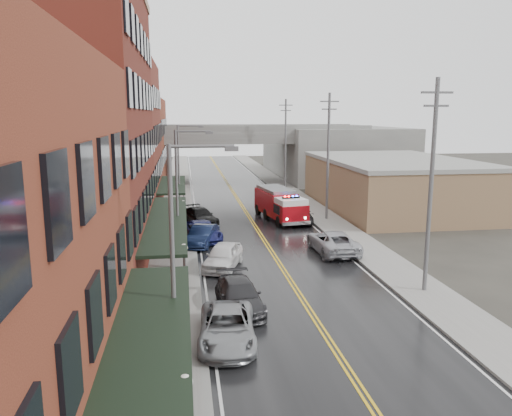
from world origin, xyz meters
TOP-DOWN VIEW (x-y plane):
  - road at (0.00, 30.00)m, footprint 11.00×160.00m
  - sidewalk_left at (-7.30, 30.00)m, footprint 3.00×160.00m
  - sidewalk_right at (7.30, 30.00)m, footprint 3.00×160.00m
  - curb_left at (-5.65, 30.00)m, footprint 0.30×160.00m
  - curb_right at (5.65, 30.00)m, footprint 0.30×160.00m
  - brick_building_b at (-13.30, 23.00)m, footprint 9.00×20.00m
  - brick_building_c at (-13.30, 40.50)m, footprint 9.00×15.00m
  - brick_building_far at (-13.30, 58.00)m, footprint 9.00×20.00m
  - tan_building at (16.00, 40.00)m, footprint 14.00×22.00m
  - right_far_block at (18.00, 70.00)m, footprint 18.00×30.00m
  - awning_0 at (-7.49, 4.00)m, footprint 2.60×16.00m
  - awning_1 at (-7.49, 23.00)m, footprint 2.60×18.00m
  - awning_2 at (-7.49, 40.50)m, footprint 2.60×13.00m
  - globe_lamp_0 at (-6.40, 2.00)m, footprint 0.44×0.44m
  - globe_lamp_1 at (-6.40, 16.00)m, footprint 0.44×0.44m
  - globe_lamp_2 at (-6.40, 30.00)m, footprint 0.44×0.44m
  - street_lamp_0 at (-6.55, 8.00)m, footprint 2.64×0.22m
  - street_lamp_1 at (-6.55, 24.00)m, footprint 2.64×0.22m
  - street_lamp_2 at (-6.55, 40.00)m, footprint 2.64×0.22m
  - utility_pole_0 at (7.20, 15.00)m, footprint 1.80×0.24m
  - utility_pole_1 at (7.20, 35.00)m, footprint 1.80×0.24m
  - utility_pole_2 at (7.20, 55.00)m, footprint 1.80×0.24m
  - overpass at (0.00, 62.00)m, footprint 40.00×10.00m
  - fire_truck at (2.77, 35.58)m, footprint 4.32×8.48m
  - parked_car_left_2 at (-4.56, 10.20)m, footprint 2.90×5.53m
  - parked_car_left_3 at (-3.60, 13.97)m, footprint 2.44×5.34m
  - parked_car_left_4 at (-3.87, 21.20)m, footprint 3.42×5.22m
  - parked_car_left_5 at (-5.00, 27.20)m, footprint 3.01×5.00m
  - parked_car_left_6 at (-5.00, 28.80)m, footprint 3.54×5.90m
  - parked_car_left_7 at (-4.93, 34.80)m, footprint 3.79×5.68m
  - parked_car_right_0 at (4.42, 23.80)m, footprint 2.86×6.01m
  - parked_car_right_1 at (4.47, 34.20)m, footprint 2.53×5.08m
  - parked_car_right_2 at (5.00, 45.38)m, footprint 2.09×4.88m
  - parked_car_right_3 at (3.75, 48.99)m, footprint 2.80×4.82m

SIDE VIEW (x-z plane):
  - road at x=0.00m, z-range 0.00..0.02m
  - sidewalk_left at x=-7.30m, z-range 0.00..0.15m
  - sidewalk_right at x=7.30m, z-range 0.00..0.15m
  - curb_left at x=-5.65m, z-range 0.00..0.15m
  - curb_right at x=5.65m, z-range 0.00..0.15m
  - parked_car_right_1 at x=4.47m, z-range 0.00..1.42m
  - parked_car_left_2 at x=-4.56m, z-range 0.00..1.49m
  - parked_car_right_3 at x=3.75m, z-range 0.00..1.50m
  - parked_car_left_3 at x=-3.60m, z-range 0.00..1.51m
  - parked_car_left_7 at x=-4.93m, z-range 0.00..1.53m
  - parked_car_left_6 at x=-5.00m, z-range 0.00..1.53m
  - parked_car_left_5 at x=-5.00m, z-range 0.00..1.56m
  - parked_car_right_2 at x=5.00m, z-range 0.00..1.64m
  - parked_car_left_4 at x=-3.87m, z-range 0.00..1.65m
  - parked_car_right_0 at x=4.42m, z-range 0.00..1.66m
  - fire_truck at x=2.77m, z-range 0.12..3.10m
  - globe_lamp_0 at x=-6.40m, z-range 0.75..3.87m
  - globe_lamp_1 at x=-6.40m, z-range 0.75..3.87m
  - globe_lamp_2 at x=-6.40m, z-range 0.75..3.87m
  - tan_building at x=16.00m, z-range 0.00..5.00m
  - awning_2 at x=-7.49m, z-range 1.44..4.53m
  - awning_0 at x=-7.49m, z-range 1.44..4.53m
  - awning_1 at x=-7.49m, z-range 1.44..4.53m
  - right_far_block at x=18.00m, z-range 0.00..8.00m
  - street_lamp_0 at x=-6.55m, z-range 0.69..9.69m
  - street_lamp_1 at x=-6.55m, z-range 0.69..9.69m
  - street_lamp_2 at x=-6.55m, z-range 0.69..9.69m
  - overpass at x=0.00m, z-range 2.24..9.74m
  - brick_building_far at x=-13.30m, z-range 0.00..12.00m
  - utility_pole_0 at x=7.20m, z-range 0.31..12.31m
  - utility_pole_1 at x=7.20m, z-range 0.31..12.31m
  - utility_pole_2 at x=7.20m, z-range 0.31..12.31m
  - brick_building_c at x=-13.30m, z-range 0.00..15.00m
  - brick_building_b at x=-13.30m, z-range 0.00..18.00m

